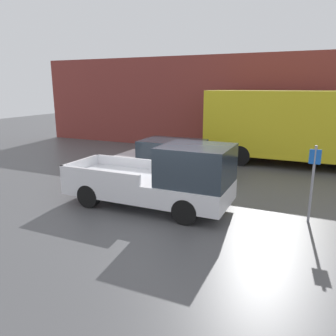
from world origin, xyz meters
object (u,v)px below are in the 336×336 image
(car, at_px, (171,158))
(newspaper_box, at_px, (330,149))
(pickup_truck, at_px, (164,179))
(delivery_truck, at_px, (287,126))
(parking_sign, at_px, (313,180))

(car, height_order, newspaper_box, car)
(car, distance_m, newspaper_box, 8.80)
(pickup_truck, xyz_separation_m, newspaper_box, (4.87, 9.71, -0.38))
(delivery_truck, xyz_separation_m, newspaper_box, (2.04, 1.99, -1.30))
(pickup_truck, bearing_deg, delivery_truck, 69.86)
(delivery_truck, relative_size, parking_sign, 3.79)
(pickup_truck, height_order, car, pickup_truck)
(pickup_truck, bearing_deg, newspaper_box, 63.35)
(pickup_truck, bearing_deg, car, 110.32)
(delivery_truck, distance_m, newspaper_box, 3.13)
(pickup_truck, relative_size, parking_sign, 2.41)
(car, bearing_deg, delivery_truck, 46.40)
(delivery_truck, bearing_deg, pickup_truck, -110.14)
(car, height_order, delivery_truck, delivery_truck)
(pickup_truck, distance_m, car, 3.65)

